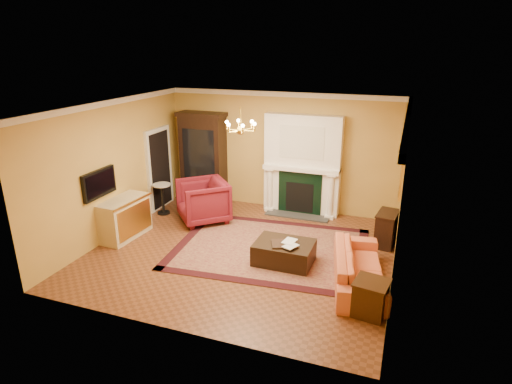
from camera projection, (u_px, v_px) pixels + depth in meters
The scene contains 26 objects.
floor at pixel (242, 252), 8.92m from camera, with size 6.00×5.50×0.02m, color brown.
ceiling at pixel (240, 106), 7.93m from camera, with size 6.00×5.50×0.02m, color white.
wall_back at pixel (281, 152), 10.88m from camera, with size 6.00×0.02×3.00m, color gold.
wall_front at pixel (168, 241), 5.98m from camera, with size 6.00×0.02×3.00m, color gold.
wall_left at pixel (114, 169), 9.39m from camera, with size 0.02×5.50×3.00m, color gold.
wall_right at pixel (401, 201), 7.46m from camera, with size 0.02×5.50×3.00m, color gold.
fireplace at pixel (302, 167), 10.62m from camera, with size 1.90×0.70×2.50m.
crown_molding at pixel (258, 103), 8.80m from camera, with size 6.00×5.50×0.12m.
doorway at pixel (160, 169), 11.03m from camera, with size 0.08×1.05×2.10m.
tv_panel at pixel (99, 184), 8.89m from camera, with size 0.09×0.95×0.58m.
gilt_mirror at pixel (402, 171), 8.67m from camera, with size 0.06×0.76×1.05m.
chandelier at pixel (241, 127), 8.06m from camera, with size 0.63×0.55×0.53m.
oriental_rug at pixel (271, 248), 9.03m from camera, with size 3.98×2.98×0.02m, color #4E101E.
china_cabinet at pixel (203, 160), 11.42m from camera, with size 1.16×0.53×2.32m, color black.
wingback_armchair at pixel (203, 199), 10.28m from camera, with size 1.09×1.02×1.12m, color maroon.
pedestal_table at pixel (163, 197), 10.75m from camera, with size 0.44×0.44×0.79m.
commode at pixel (124, 218), 9.47m from camera, with size 0.57×1.20×0.89m, color #C3BB8F.
coral_sofa at pixel (359, 262), 7.62m from camera, with size 2.15×0.63×0.84m, color #CC5D40.
end_table at pixel (370, 299), 6.78m from camera, with size 0.48×0.48×0.56m, color #321B0D.
console_table at pixel (386, 230), 9.09m from camera, with size 0.37×0.64×0.72m, color black.
leather_ottoman at pixel (284, 252), 8.40m from camera, with size 1.12×0.82×0.42m, color black.
ottoman_tray at pixel (285, 244), 8.24m from camera, with size 0.50×0.39×0.03m, color black.
book_a at pixel (284, 234), 8.28m from camera, with size 0.23×0.03×0.31m, color gray.
book_b at pixel (287, 238), 8.11m from camera, with size 0.21×0.02×0.29m, color gray.
topiary_left at pixel (278, 156), 10.70m from camera, with size 0.14×0.14×0.38m.
topiary_right at pixel (323, 159), 10.33m from camera, with size 0.16×0.16×0.43m.
Camera 1 is at (2.99, -7.44, 4.11)m, focal length 30.00 mm.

